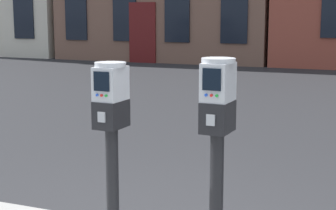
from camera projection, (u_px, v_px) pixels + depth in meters
parking_meter_near_kerb at (111, 119)px, 3.75m from camera, size 0.22×0.26×1.28m
parking_meter_twin_adjacent at (217, 123)px, 3.45m from camera, size 0.22×0.26×1.34m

